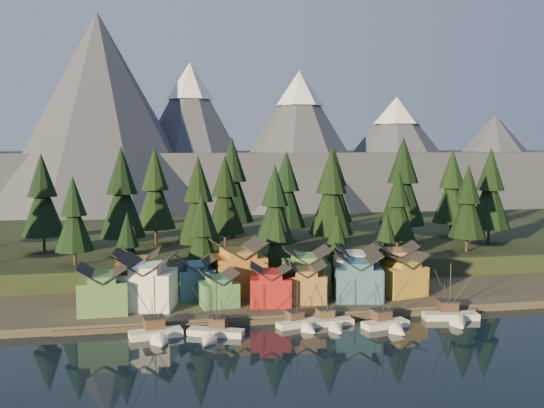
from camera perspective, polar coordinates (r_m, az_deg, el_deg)
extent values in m
plane|color=black|center=(100.75, 2.28, -13.55)|extent=(500.00, 500.00, 0.00)
cube|color=#383129|center=(138.27, -1.54, -7.95)|extent=(400.00, 50.00, 1.50)
cube|color=black|center=(186.42, -4.06, -3.76)|extent=(420.00, 100.00, 6.00)
cube|color=#4F4538|center=(115.97, 0.39, -10.72)|extent=(80.00, 4.00, 1.00)
cube|color=#4D5263|center=(333.91, -7.17, 2.35)|extent=(560.00, 160.00, 30.00)
cone|color=#4D5263|center=(273.96, -15.92, 7.79)|extent=(100.00, 100.00, 90.00)
cone|color=#4D5263|center=(291.22, -7.66, 6.03)|extent=(80.00, 80.00, 72.00)
cone|color=white|center=(292.80, -7.73, 11.39)|extent=(22.40, 22.40, 17.28)
cone|color=#4D5263|center=(286.63, 2.57, 5.68)|extent=(84.00, 84.00, 68.00)
cone|color=white|center=(287.90, 2.59, 10.83)|extent=(23.52, 23.52, 16.32)
cone|color=#4D5263|center=(318.95, 11.57, 4.66)|extent=(92.00, 92.00, 58.00)
cone|color=white|center=(319.45, 11.64, 8.61)|extent=(25.76, 25.76, 13.92)
cone|color=#4D5263|center=(353.25, 20.10, 3.85)|extent=(88.00, 88.00, 50.00)
cube|color=white|center=(108.63, -10.88, -12.01)|extent=(9.40, 4.61, 1.70)
cone|color=white|center=(103.99, -10.42, -12.81)|extent=(3.65, 3.55, 3.19)
cube|color=black|center=(108.82, -10.88, -12.34)|extent=(9.63, 4.70, 0.37)
cube|color=#51392B|center=(109.71, -11.04, -10.94)|extent=(3.88, 3.71, 1.92)
cube|color=#2A2728|center=(109.41, -11.05, -10.41)|extent=(4.13, 3.95, 0.21)
cylinder|color=black|center=(107.62, -10.99, -9.09)|extent=(0.19, 0.19, 9.58)
cylinder|color=black|center=(111.08, -11.21, -9.94)|extent=(0.15, 0.15, 4.69)
cube|color=beige|center=(108.21, -5.32, -12.03)|extent=(10.15, 6.26, 1.51)
cone|color=beige|center=(103.31, -6.17, -12.90)|extent=(3.86, 4.16, 2.82)
cube|color=black|center=(108.38, -5.31, -12.32)|extent=(10.39, 6.39, 0.33)
cube|color=#422F23|center=(109.43, -5.06, -11.03)|extent=(3.84, 3.74, 1.69)
cube|color=#2A2728|center=(109.17, -5.06, -10.56)|extent=(4.09, 3.98, 0.19)
cylinder|color=black|center=(107.39, -5.25, -9.42)|extent=(0.17, 0.17, 8.47)
cylinder|color=black|center=(110.95, -4.77, -10.09)|extent=(0.13, 0.13, 4.14)
cube|color=white|center=(112.94, 2.51, -11.27)|extent=(8.54, 4.86, 1.40)
cone|color=white|center=(109.28, 3.71, -11.86)|extent=(3.31, 3.41, 2.63)
cube|color=black|center=(113.10, 2.51, -11.53)|extent=(8.74, 4.95, 0.31)
cube|color=#50392A|center=(113.80, 2.13, -10.43)|extent=(3.44, 3.32, 1.58)
cube|color=#2A2728|center=(113.56, 2.13, -10.00)|extent=(3.66, 3.54, 0.18)
cylinder|color=black|center=(112.12, 2.39, -8.96)|extent=(0.16, 0.16, 7.88)
cylinder|color=black|center=(114.88, 1.70, -9.64)|extent=(0.12, 0.12, 3.85)
cube|color=beige|center=(114.08, 5.32, -11.11)|extent=(9.40, 3.38, 1.45)
cone|color=beige|center=(109.56, 6.27, -11.83)|extent=(2.94, 3.34, 2.72)
cube|color=black|center=(114.24, 5.32, -11.37)|extent=(9.62, 3.45, 0.32)
cube|color=brown|center=(115.21, 5.03, -10.22)|extent=(3.09, 2.93, 1.63)
cube|color=#2A2728|center=(114.97, 5.04, -9.78)|extent=(3.29, 3.12, 0.18)
cylinder|color=black|center=(113.33, 5.25, -8.73)|extent=(0.16, 0.16, 8.17)
cylinder|color=black|center=(116.61, 4.71, -9.37)|extent=(0.13, 0.13, 3.99)
cube|color=white|center=(114.14, 10.62, -11.16)|extent=(9.00, 4.62, 1.58)
cone|color=white|center=(110.41, 11.98, -11.76)|extent=(3.49, 3.46, 2.96)
cube|color=black|center=(114.31, 10.61, -11.45)|extent=(9.21, 4.71, 0.35)
cube|color=#4D3629|center=(114.98, 10.20, -10.24)|extent=(3.69, 3.53, 1.78)
cube|color=#2A2728|center=(114.72, 10.21, -9.76)|extent=(3.92, 3.77, 0.20)
cylinder|color=black|center=(113.20, 10.52, -8.58)|extent=(0.18, 0.18, 8.89)
cylinder|color=black|center=(116.06, 9.73, -9.37)|extent=(0.14, 0.14, 4.35)
cube|color=silver|center=(122.10, 16.46, -10.18)|extent=(10.71, 4.84, 1.70)
cone|color=silver|center=(116.93, 17.33, -10.90)|extent=(3.72, 4.00, 3.18)
cube|color=black|center=(122.27, 16.45, -10.46)|extent=(10.97, 4.93, 0.37)
cube|color=#453025|center=(123.41, 16.21, -9.21)|extent=(3.87, 3.70, 1.91)
cube|color=#2A2728|center=(123.15, 16.22, -8.73)|extent=(4.12, 3.94, 0.21)
cylinder|color=black|center=(121.32, 16.44, -7.56)|extent=(0.19, 0.19, 9.55)
cylinder|color=black|center=(125.03, 15.92, -8.31)|extent=(0.15, 0.15, 4.67)
cube|color=#497740|center=(119.83, -15.56, -8.35)|extent=(9.14, 8.02, 6.23)
cube|color=#497740|center=(119.01, -15.61, -6.61)|extent=(5.06, 7.82, 1.27)
cube|color=white|center=(121.10, -11.56, -7.89)|extent=(11.73, 10.92, 7.18)
cube|color=white|center=(120.20, -11.60, -5.90)|extent=(7.34, 9.70, 1.40)
cube|color=#49874D|center=(121.07, -5.08, -8.40)|extent=(7.96, 7.57, 4.71)
cube|color=#49874D|center=(120.43, -5.09, -7.09)|extent=(4.80, 6.97, 0.99)
cube|color=maroon|center=(121.01, -0.13, -8.16)|extent=(9.07, 8.30, 5.64)
cube|color=maroon|center=(120.26, -0.13, -6.60)|extent=(5.50, 7.55, 1.12)
cube|color=olive|center=(124.02, 3.08, -7.82)|extent=(8.92, 8.92, 5.67)
cube|color=olive|center=(123.29, 3.08, -6.30)|extent=(5.36, 8.29, 1.12)
cube|color=#335E79|center=(125.89, 8.06, -7.40)|extent=(10.59, 9.43, 6.83)
cube|color=#335E79|center=(125.06, 8.08, -5.59)|extent=(6.47, 8.48, 1.30)
cube|color=#B88D2F|center=(131.85, 11.97, -7.03)|extent=(10.61, 9.79, 6.16)
cube|color=#B88D2F|center=(131.11, 12.00, -5.45)|extent=(6.66, 8.66, 1.26)
cube|color=#C06F1B|center=(128.57, -12.52, -7.13)|extent=(9.79, 8.85, 7.16)
cube|color=#C06F1B|center=(127.73, -12.56, -5.28)|extent=(5.65, 8.38, 1.30)
cube|color=#355B7D|center=(128.13, -7.20, -7.34)|extent=(7.92, 7.49, 6.06)
cube|color=#355B7D|center=(127.39, -7.22, -5.78)|extent=(4.56, 7.12, 1.05)
cube|color=#AB732C|center=(130.58, -3.22, -6.64)|extent=(11.78, 10.44, 7.94)
cube|color=#AB732C|center=(129.68, -3.24, -4.61)|extent=(7.04, 9.57, 1.49)
cube|color=#528548|center=(130.62, 3.19, -6.88)|extent=(10.47, 8.96, 6.83)
cube|color=#528548|center=(129.81, 3.20, -5.12)|extent=(6.13, 8.33, 1.36)
cube|color=silver|center=(134.57, 7.86, -6.52)|extent=(10.50, 9.74, 6.99)
cube|color=silver|center=(133.79, 7.88, -4.80)|extent=(6.52, 8.71, 1.26)
cube|color=#A06738|center=(138.24, 11.55, -6.22)|extent=(10.49, 10.08, 7.19)
cube|color=#A06738|center=(137.46, 11.58, -4.51)|extent=(6.58, 9.02, 1.24)
cylinder|color=#332319|center=(164.99, -20.66, -3.47)|extent=(0.70, 0.70, 4.43)
cone|color=black|center=(163.84, -20.77, -0.15)|extent=(10.82, 10.82, 15.25)
cone|color=black|center=(163.31, -20.86, 2.59)|extent=(7.38, 7.38, 11.07)
cylinder|color=#332319|center=(144.06, -18.05, -4.82)|extent=(0.70, 0.70, 3.55)
cone|color=black|center=(142.92, -18.14, -1.78)|extent=(8.68, 8.68, 12.23)
cone|color=black|center=(142.30, -18.22, 0.74)|extent=(5.92, 5.92, 8.88)
cylinder|color=#332319|center=(154.86, -13.83, -3.78)|extent=(0.70, 0.70, 4.74)
cone|color=black|center=(153.58, -13.92, 0.00)|extent=(11.58, 11.58, 16.31)
cone|color=black|center=(153.04, -13.99, 3.14)|extent=(7.89, 7.89, 11.84)
cylinder|color=#332319|center=(169.49, -10.87, -2.95)|extent=(0.70, 0.70, 4.68)
cone|color=black|center=(168.32, -10.94, 0.47)|extent=(11.43, 11.43, 16.11)
cone|color=black|center=(167.82, -10.99, 3.30)|extent=(7.80, 7.80, 11.69)
cylinder|color=#332319|center=(145.16, -6.89, -4.36)|extent=(0.70, 0.70, 4.34)
cone|color=black|center=(143.86, -6.93, -0.66)|extent=(10.61, 10.61, 14.96)
cone|color=black|center=(143.25, -6.97, 2.41)|extent=(7.24, 7.24, 10.86)
cylinder|color=#332319|center=(160.63, -4.42, -3.39)|extent=(0.70, 0.70, 4.30)
cone|color=black|center=(159.46, -4.45, -0.08)|extent=(10.51, 10.51, 14.82)
cone|color=black|center=(158.91, -4.47, 2.66)|extent=(7.17, 7.17, 10.75)
cylinder|color=#332319|center=(145.58, 0.27, -4.36)|extent=(0.70, 0.70, 3.97)
cone|color=black|center=(144.36, 0.27, -0.99)|extent=(9.72, 9.72, 13.69)
cone|color=black|center=(143.74, 0.27, 1.81)|extent=(6.62, 6.62, 9.94)
cylinder|color=#332319|center=(170.35, 1.34, -2.83)|extent=(0.70, 0.70, 4.52)
cone|color=black|center=(169.22, 1.35, 0.45)|extent=(11.05, 11.05, 15.57)
cone|color=black|center=(168.71, 1.36, 3.17)|extent=(7.53, 7.53, 11.30)
cylinder|color=#332319|center=(156.03, 5.55, -3.60)|extent=(0.70, 0.70, 4.67)
cone|color=black|center=(154.76, 5.59, 0.11)|extent=(11.42, 11.42, 16.09)
cone|color=black|center=(154.22, 5.61, 3.18)|extent=(7.79, 7.79, 11.68)
cylinder|color=#332319|center=(181.99, 5.74, -2.29)|extent=(0.70, 0.70, 4.74)
cone|color=black|center=(180.90, 5.77, 0.93)|extent=(11.59, 11.59, 16.33)
cone|color=black|center=(180.43, 5.79, 3.60)|extent=(7.90, 7.90, 11.85)
cylinder|color=#332319|center=(156.77, 11.70, -3.82)|extent=(0.70, 0.70, 3.71)
cone|color=black|center=(155.69, 11.76, -0.90)|extent=(9.06, 9.06, 12.77)
cone|color=black|center=(155.12, 11.81, 1.52)|extent=(6.18, 6.18, 9.27)
cylinder|color=#332319|center=(174.31, 12.11, -2.65)|extent=(0.70, 0.70, 5.21)
cone|color=black|center=(173.11, 12.19, 1.05)|extent=(12.72, 12.72, 17.93)
cone|color=black|center=(172.67, 12.25, 4.11)|extent=(8.68, 8.68, 13.01)
cylinder|color=#332319|center=(162.74, 17.85, -3.60)|extent=(0.70, 0.70, 3.90)
cone|color=black|center=(161.67, 17.93, -0.64)|extent=(9.54, 9.54, 13.44)
cone|color=black|center=(161.11, 18.01, 1.82)|extent=(6.50, 6.50, 9.75)
cylinder|color=#332319|center=(187.38, 16.47, -2.29)|extent=(0.70, 0.70, 4.57)
cone|color=black|center=(186.34, 16.55, 0.72)|extent=(11.16, 11.16, 15.73)
cone|color=black|center=(185.88, 16.62, 3.22)|extent=(7.61, 7.61, 11.41)
cylinder|color=#332319|center=(177.73, -3.76, -2.38)|extent=(0.70, 0.70, 5.21)
cone|color=black|center=(176.55, -3.79, 1.25)|extent=(12.74, 12.74, 17.96)
cone|color=black|center=(176.12, -3.81, 4.26)|extent=(8.69, 8.69, 13.03)
cylinder|color=#332319|center=(177.19, 19.70, -2.81)|extent=(0.70, 0.70, 4.65)
cone|color=black|center=(176.08, 19.81, 0.43)|extent=(11.36, 11.36, 16.00)
cone|color=black|center=(175.60, 19.89, 3.12)|extent=(7.74, 7.74, 11.61)
cylinder|color=#332319|center=(136.15, -13.35, -7.33)|extent=(0.70, 0.70, 3.04)
cone|color=black|center=(134.86, -13.41, -4.60)|extent=(7.43, 7.43, 10.47)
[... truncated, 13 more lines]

